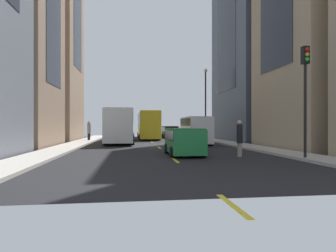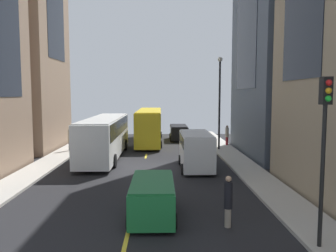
% 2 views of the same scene
% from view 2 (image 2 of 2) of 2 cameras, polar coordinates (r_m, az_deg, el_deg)
% --- Properties ---
extents(ground_plane, '(40.74, 40.74, 0.00)m').
position_cam_2_polar(ground_plane, '(24.87, -4.15, -6.88)').
color(ground_plane, black).
extents(sidewalk_west, '(2.15, 44.00, 0.15)m').
position_cam_2_polar(sidewalk_west, '(26.25, -20.37, -6.38)').
color(sidewalk_west, '#B2ADA3').
rests_on(sidewalk_west, ground).
extents(sidewalk_east, '(2.15, 44.00, 0.15)m').
position_cam_2_polar(sidewalk_east, '(25.54, 12.53, -6.50)').
color(sidewalk_east, '#B2ADA3').
rests_on(sidewalk_east, ground).
extents(lane_stripe_1, '(0.16, 2.00, 0.01)m').
position_cam_2_polar(lane_stripe_1, '(12.86, -7.14, -18.85)').
color(lane_stripe_1, yellow).
rests_on(lane_stripe_1, ground).
extents(lane_stripe_2, '(0.16, 2.00, 0.01)m').
position_cam_2_polar(lane_stripe_2, '(20.79, -4.74, -9.32)').
color(lane_stripe_2, yellow).
rests_on(lane_stripe_2, ground).
extents(lane_stripe_3, '(0.16, 2.00, 0.01)m').
position_cam_2_polar(lane_stripe_3, '(28.98, -3.73, -5.11)').
color(lane_stripe_3, yellow).
rests_on(lane_stripe_3, ground).
extents(lane_stripe_4, '(0.16, 2.00, 0.01)m').
position_cam_2_polar(lane_stripe_4, '(37.26, -3.18, -2.75)').
color(lane_stripe_4, yellow).
rests_on(lane_stripe_4, ground).
extents(lane_stripe_5, '(0.16, 2.00, 0.01)m').
position_cam_2_polar(lane_stripe_5, '(45.59, -2.83, -1.26)').
color(lane_stripe_5, yellow).
rests_on(lane_stripe_5, ground).
extents(building_east_2, '(8.56, 11.64, 25.52)m').
position_cam_2_polar(building_east_2, '(32.24, 20.90, 18.46)').
color(building_east_2, '#4C5666').
rests_on(building_east_2, ground).
extents(city_bus_white, '(2.80, 12.58, 3.35)m').
position_cam_2_polar(city_bus_white, '(28.47, -10.56, -1.30)').
color(city_bus_white, silver).
rests_on(city_bus_white, ground).
extents(streetcar_yellow, '(2.70, 12.54, 3.59)m').
position_cam_2_polar(streetcar_yellow, '(36.87, -3.15, 0.47)').
color(streetcar_yellow, yellow).
rests_on(streetcar_yellow, ground).
extents(delivery_van_white, '(2.25, 5.14, 2.58)m').
position_cam_2_polar(delivery_van_white, '(23.86, 4.75, -3.71)').
color(delivery_van_white, white).
rests_on(delivery_van_white, ground).
extents(car_black_0, '(2.07, 4.45, 1.70)m').
position_cam_2_polar(car_black_0, '(38.89, 1.82, -0.93)').
color(car_black_0, black).
rests_on(car_black_0, ground).
extents(car_green_1, '(1.99, 4.15, 1.62)m').
position_cam_2_polar(car_green_1, '(14.78, -2.65, -11.62)').
color(car_green_1, '#1E7238').
rests_on(car_green_1, ground).
extents(pedestrian_walking_far, '(0.34, 0.34, 2.08)m').
position_cam_2_polar(pedestrian_walking_far, '(13.88, 10.11, -12.19)').
color(pedestrian_walking_far, gray).
rests_on(pedestrian_walking_far, ground).
extents(pedestrian_crossing_mid, '(0.34, 0.34, 1.99)m').
position_cam_2_polar(pedestrian_crossing_mid, '(34.71, 9.92, -1.42)').
color(pedestrian_crossing_mid, maroon).
rests_on(pedestrian_crossing_mid, ground).
extents(pedestrian_waiting_curb, '(0.38, 0.38, 2.01)m').
position_cam_2_polar(pedestrian_waiting_curb, '(40.10, -14.67, -0.61)').
color(pedestrian_waiting_curb, navy).
rests_on(pedestrian_waiting_curb, ground).
extents(pedestrian_crossing_near, '(0.38, 0.38, 2.16)m').
position_cam_2_polar(pedestrian_crossing_near, '(32.03, -16.19, -1.99)').
color(pedestrian_crossing_near, black).
rests_on(pedestrian_crossing_near, ground).
extents(traffic_light_near_corner, '(0.32, 0.44, 5.69)m').
position_cam_2_polar(traffic_light_near_corner, '(12.18, 24.88, -0.57)').
color(traffic_light_near_corner, black).
rests_on(traffic_light_near_corner, ground).
extents(streetlamp_near, '(0.44, 0.44, 8.54)m').
position_cam_2_polar(streetlamp_near, '(31.75, 8.70, 5.29)').
color(streetlamp_near, black).
rests_on(streetlamp_near, ground).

